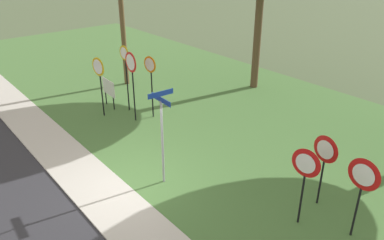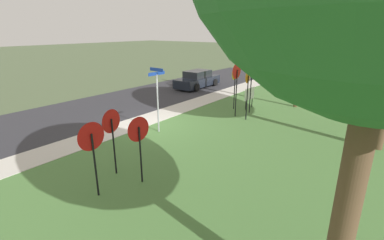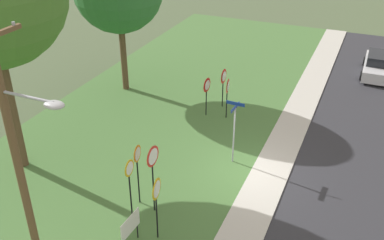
{
  "view_description": "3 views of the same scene",
  "coord_description": "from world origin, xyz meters",
  "px_view_note": "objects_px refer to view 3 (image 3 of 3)",
  "views": [
    {
      "loc": [
        8.52,
        -4.58,
        6.77
      ],
      "look_at": [
        -0.55,
        2.93,
        1.16
      ],
      "focal_mm": 35.57,
      "sensor_mm": 36.0,
      "label": 1
    },
    {
      "loc": [
        9.34,
        9.62,
        4.61
      ],
      "look_at": [
        0.68,
        3.08,
        1.08
      ],
      "focal_mm": 26.14,
      "sensor_mm": 36.0,
      "label": 2
    },
    {
      "loc": [
        -15.36,
        -3.86,
        11.25
      ],
      "look_at": [
        1.21,
        3.26,
        1.28
      ],
      "focal_mm": 41.46,
      "sensor_mm": 36.0,
      "label": 3
    }
  ],
  "objects_px": {
    "stop_sign_near_left": "(153,165)",
    "yield_sign_far_left": "(228,89)",
    "stop_sign_far_left": "(138,163)",
    "yield_sign_near_left": "(207,88)",
    "parked_sedan_distant": "(378,65)",
    "street_name_post": "(234,127)",
    "stop_sign_far_center": "(157,196)",
    "notice_board": "(130,226)",
    "stop_sign_near_right": "(130,181)",
    "yield_sign_near_right": "(224,79)",
    "utility_pole": "(17,146)"
  },
  "relations": [
    {
      "from": "yield_sign_near_left",
      "to": "notice_board",
      "type": "bearing_deg",
      "value": -167.71
    },
    {
      "from": "stop_sign_near_right",
      "to": "yield_sign_far_left",
      "type": "bearing_deg",
      "value": -5.61
    },
    {
      "from": "street_name_post",
      "to": "utility_pole",
      "type": "distance_m",
      "value": 9.57
    },
    {
      "from": "utility_pole",
      "to": "yield_sign_far_left",
      "type": "bearing_deg",
      "value": -9.19
    },
    {
      "from": "stop_sign_near_left",
      "to": "utility_pole",
      "type": "relative_size",
      "value": 0.32
    },
    {
      "from": "stop_sign_near_left",
      "to": "yield_sign_near_left",
      "type": "xyz_separation_m",
      "value": [
        7.93,
        1.03,
        -0.54
      ]
    },
    {
      "from": "street_name_post",
      "to": "stop_sign_far_center",
      "type": "bearing_deg",
      "value": 174.24
    },
    {
      "from": "stop_sign_near_right",
      "to": "utility_pole",
      "type": "height_order",
      "value": "utility_pole"
    },
    {
      "from": "stop_sign_far_left",
      "to": "yield_sign_far_left",
      "type": "distance_m",
      "value": 7.93
    },
    {
      "from": "yield_sign_near_right",
      "to": "notice_board",
      "type": "distance_m",
      "value": 11.18
    },
    {
      "from": "yield_sign_near_right",
      "to": "street_name_post",
      "type": "relative_size",
      "value": 0.75
    },
    {
      "from": "stop_sign_near_right",
      "to": "yield_sign_near_right",
      "type": "distance_m",
      "value": 10.28
    },
    {
      "from": "stop_sign_near_right",
      "to": "notice_board",
      "type": "height_order",
      "value": "stop_sign_near_right"
    },
    {
      "from": "stop_sign_near_left",
      "to": "stop_sign_far_left",
      "type": "bearing_deg",
      "value": 78.03
    },
    {
      "from": "stop_sign_far_center",
      "to": "parked_sedan_distant",
      "type": "xyz_separation_m",
      "value": [
        18.69,
        -6.2,
        -1.24
      ]
    },
    {
      "from": "yield_sign_far_left",
      "to": "parked_sedan_distant",
      "type": "bearing_deg",
      "value": -43.89
    },
    {
      "from": "stop_sign_far_center",
      "to": "notice_board",
      "type": "distance_m",
      "value": 1.4
    },
    {
      "from": "stop_sign_far_center",
      "to": "notice_board",
      "type": "xyz_separation_m",
      "value": [
        -0.68,
        0.69,
        -1.01
      ]
    },
    {
      "from": "stop_sign_far_left",
      "to": "yield_sign_far_left",
      "type": "height_order",
      "value": "stop_sign_far_left"
    },
    {
      "from": "parked_sedan_distant",
      "to": "stop_sign_near_left",
      "type": "bearing_deg",
      "value": 157.7
    },
    {
      "from": "yield_sign_far_left",
      "to": "street_name_post",
      "type": "xyz_separation_m",
      "value": [
        -3.76,
        -1.59,
        0.13
      ]
    },
    {
      "from": "stop_sign_far_center",
      "to": "notice_board",
      "type": "relative_size",
      "value": 2.02
    },
    {
      "from": "notice_board",
      "to": "stop_sign_far_left",
      "type": "bearing_deg",
      "value": 24.32
    },
    {
      "from": "stop_sign_far_left",
      "to": "utility_pole",
      "type": "distance_m",
      "value": 5.26
    },
    {
      "from": "yield_sign_far_left",
      "to": "street_name_post",
      "type": "bearing_deg",
      "value": -164.44
    },
    {
      "from": "stop_sign_near_left",
      "to": "street_name_post",
      "type": "distance_m",
      "value": 4.63
    },
    {
      "from": "stop_sign_far_left",
      "to": "stop_sign_far_center",
      "type": "relative_size",
      "value": 1.03
    },
    {
      "from": "stop_sign_near_left",
      "to": "stop_sign_near_right",
      "type": "height_order",
      "value": "stop_sign_near_left"
    },
    {
      "from": "stop_sign_near_right",
      "to": "yield_sign_near_right",
      "type": "height_order",
      "value": "stop_sign_near_right"
    },
    {
      "from": "stop_sign_far_center",
      "to": "stop_sign_far_left",
      "type": "bearing_deg",
      "value": 39.36
    },
    {
      "from": "stop_sign_near_left",
      "to": "street_name_post",
      "type": "height_order",
      "value": "street_name_post"
    },
    {
      "from": "stop_sign_near_right",
      "to": "stop_sign_far_left",
      "type": "xyz_separation_m",
      "value": [
        1.24,
        0.41,
        -0.14
      ]
    },
    {
      "from": "yield_sign_far_left",
      "to": "notice_board",
      "type": "bearing_deg",
      "value": 172.81
    },
    {
      "from": "yield_sign_near_left",
      "to": "notice_board",
      "type": "relative_size",
      "value": 1.7
    },
    {
      "from": "stop_sign_far_center",
      "to": "yield_sign_near_left",
      "type": "bearing_deg",
      "value": 3.59
    },
    {
      "from": "stop_sign_far_left",
      "to": "street_name_post",
      "type": "height_order",
      "value": "street_name_post"
    },
    {
      "from": "yield_sign_near_left",
      "to": "parked_sedan_distant",
      "type": "bearing_deg",
      "value": -34.31
    },
    {
      "from": "utility_pole",
      "to": "yield_sign_near_right",
      "type": "bearing_deg",
      "value": -5.74
    },
    {
      "from": "utility_pole",
      "to": "stop_sign_near_left",
      "type": "bearing_deg",
      "value": -25.27
    },
    {
      "from": "stop_sign_near_left",
      "to": "stop_sign_far_left",
      "type": "distance_m",
      "value": 0.81
    },
    {
      "from": "stop_sign_far_left",
      "to": "parked_sedan_distant",
      "type": "bearing_deg",
      "value": -32.44
    },
    {
      "from": "street_name_post",
      "to": "parked_sedan_distant",
      "type": "height_order",
      "value": "street_name_post"
    },
    {
      "from": "stop_sign_near_right",
      "to": "yield_sign_near_left",
      "type": "relative_size",
      "value": 1.34
    },
    {
      "from": "yield_sign_near_right",
      "to": "yield_sign_far_left",
      "type": "xyz_separation_m",
      "value": [
        -1.14,
        -0.63,
        -0.01
      ]
    },
    {
      "from": "stop_sign_near_right",
      "to": "yield_sign_near_left",
      "type": "xyz_separation_m",
      "value": [
        8.98,
        0.69,
        -0.44
      ]
    },
    {
      "from": "stop_sign_near_left",
      "to": "yield_sign_far_left",
      "type": "bearing_deg",
      "value": 1.67
    },
    {
      "from": "stop_sign_far_center",
      "to": "parked_sedan_distant",
      "type": "relative_size",
      "value": 0.58
    },
    {
      "from": "stop_sign_near_right",
      "to": "yield_sign_far_left",
      "type": "distance_m",
      "value": 9.15
    },
    {
      "from": "stop_sign_near_right",
      "to": "stop_sign_far_center",
      "type": "relative_size",
      "value": 1.13
    },
    {
      "from": "utility_pole",
      "to": "notice_board",
      "type": "xyz_separation_m",
      "value": [
        2.12,
        -2.0,
        -3.95
      ]
    }
  ]
}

